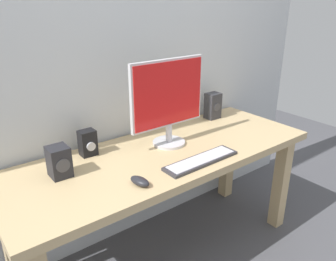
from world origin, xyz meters
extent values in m
plane|color=#4C4C51|center=(0.00, 0.00, 0.00)|extent=(6.00, 6.00, 0.00)
cube|color=tan|center=(0.00, 0.00, 0.69)|extent=(1.78, 0.66, 0.04)
cube|color=tan|center=(0.80, -0.24, 0.33)|extent=(0.08, 0.08, 0.67)
cube|color=tan|center=(-0.80, 0.24, 0.33)|extent=(0.08, 0.08, 0.67)
cube|color=tan|center=(0.80, 0.24, 0.33)|extent=(0.08, 0.08, 0.67)
cylinder|color=silver|center=(0.08, 0.07, 0.72)|extent=(0.19, 0.19, 0.02)
cylinder|color=silver|center=(0.08, 0.07, 0.78)|extent=(0.04, 0.04, 0.11)
cube|color=silver|center=(0.08, 0.08, 1.01)|extent=(0.48, 0.02, 0.38)
cube|color=red|center=(0.08, 0.07, 1.01)|extent=(0.46, 0.01, 0.35)
cube|color=#333338|center=(0.08, -0.21, 0.72)|extent=(0.44, 0.12, 0.02)
cube|color=silver|center=(0.08, -0.21, 0.73)|extent=(0.40, 0.10, 0.00)
ellipsoid|color=#232328|center=(-0.30, -0.21, 0.73)|extent=(0.07, 0.12, 0.04)
cube|color=#333338|center=(0.60, 0.23, 0.80)|extent=(0.10, 0.08, 0.18)
cylinder|color=#3F3F44|center=(0.60, 0.19, 0.80)|extent=(0.06, 0.00, 0.06)
cube|color=#232328|center=(-0.55, 0.09, 0.79)|extent=(0.09, 0.10, 0.15)
cylinder|color=#3F3F44|center=(-0.55, 0.04, 0.79)|extent=(0.07, 0.00, 0.07)
cube|color=black|center=(-0.35, 0.22, 0.78)|extent=(0.09, 0.07, 0.14)
cylinder|color=silver|center=(-0.35, 0.18, 0.77)|extent=(0.05, 0.01, 0.05)
camera|label=1|loc=(-1.00, -1.33, 1.51)|focal=35.70mm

